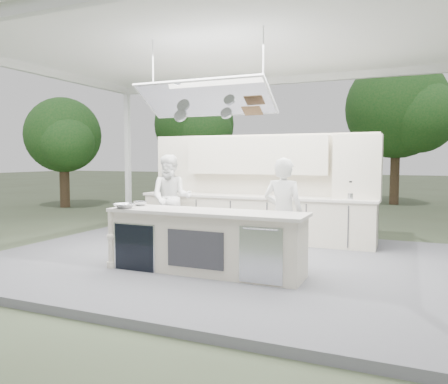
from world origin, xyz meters
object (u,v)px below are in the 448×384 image
at_px(demo_island, 204,241).
at_px(sous_chef, 171,198).
at_px(back_counter, 254,218).
at_px(head_chef, 283,214).

bearing_deg(demo_island, sous_chef, 130.66).
height_order(back_counter, head_chef, head_chef).
bearing_deg(sous_chef, back_counter, 8.95).
bearing_deg(demo_island, head_chef, 30.28).
bearing_deg(back_counter, demo_island, -86.37).
xyz_separation_m(demo_island, back_counter, (-0.18, 2.81, 0.00)).
height_order(demo_island, head_chef, head_chef).
xyz_separation_m(back_counter, sous_chef, (-1.54, -0.81, 0.43)).
xyz_separation_m(demo_island, head_chef, (1.07, 0.62, 0.40)).
bearing_deg(head_chef, back_counter, -55.66).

